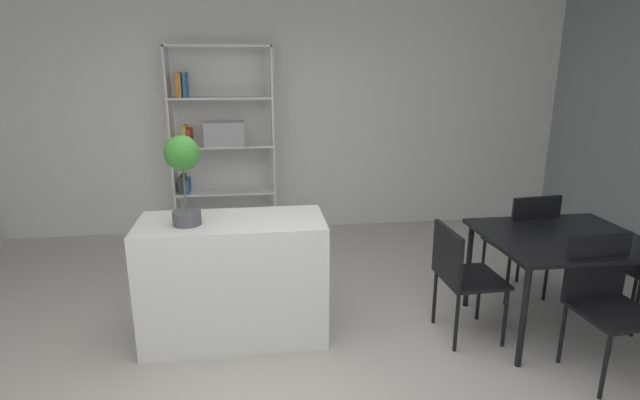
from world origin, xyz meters
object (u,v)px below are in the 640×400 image
(open_bookshelf, at_px, (218,144))
(dining_table, at_px, (562,245))
(kitchen_island, at_px, (234,279))
(dining_chair_near, at_px, (605,293))
(dining_chair_far, at_px, (525,238))
(potted_plant_on_island, at_px, (183,168))
(dining_chair_island_side, at_px, (460,271))

(open_bookshelf, bearing_deg, dining_table, -42.54)
(kitchen_island, bearing_deg, dining_chair_near, -17.04)
(dining_chair_far, distance_m, dining_chair_near, 1.03)
(kitchen_island, xyz_separation_m, dining_chair_near, (2.41, -0.74, 0.09))
(potted_plant_on_island, distance_m, open_bookshelf, 2.27)
(potted_plant_on_island, height_order, dining_chair_far, potted_plant_on_island)
(potted_plant_on_island, xyz_separation_m, dining_chair_far, (2.72, 0.35, -0.75))
(dining_table, height_order, dining_chair_far, dining_chair_far)
(dining_chair_island_side, height_order, dining_chair_near, dining_chair_near)
(dining_chair_far, bearing_deg, dining_table, 83.39)
(potted_plant_on_island, bearing_deg, kitchen_island, 11.07)
(kitchen_island, bearing_deg, open_bookshelf, 95.81)
(dining_chair_island_side, relative_size, dining_chair_near, 0.93)
(dining_chair_near, bearing_deg, kitchen_island, 158.90)
(kitchen_island, relative_size, dining_chair_near, 1.44)
(kitchen_island, bearing_deg, dining_chair_island_side, -7.91)
(dining_chair_far, relative_size, dining_chair_near, 1.03)
(dining_chair_far, bearing_deg, open_bookshelf, -41.29)
(kitchen_island, height_order, dining_table, kitchen_island)
(dining_chair_far, bearing_deg, potted_plant_on_island, 1.75)
(potted_plant_on_island, bearing_deg, open_bookshelf, 88.12)
(open_bookshelf, bearing_deg, dining_chair_island_side, -52.50)
(dining_table, bearing_deg, kitchen_island, 174.69)
(kitchen_island, distance_m, dining_table, 2.44)
(dining_chair_far, height_order, dining_chair_island_side, dining_chair_far)
(dining_table, xyz_separation_m, dining_chair_far, (0.01, 0.51, -0.13))
(potted_plant_on_island, bearing_deg, dining_chair_island_side, -5.00)
(kitchen_island, xyz_separation_m, dining_table, (2.42, -0.22, 0.23))
(open_bookshelf, bearing_deg, potted_plant_on_island, -91.88)
(dining_table, bearing_deg, dining_chair_island_side, -179.78)
(kitchen_island, distance_m, dining_chair_near, 2.52)
(dining_chair_far, distance_m, dining_chair_island_side, 0.94)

